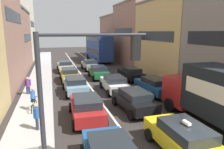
% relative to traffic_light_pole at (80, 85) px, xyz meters
% --- Properties ---
extents(sidewalk_left, '(2.60, 64.00, 0.14)m').
position_rel_traffic_light_pole_xyz_m(sidewalk_left, '(-2.25, 19.41, -3.75)').
color(sidewalk_left, '#ABABAB').
rests_on(sidewalk_left, ground).
extents(lane_stripe_left, '(0.16, 60.00, 0.01)m').
position_rel_traffic_light_pole_xyz_m(lane_stripe_left, '(2.75, 19.41, -3.81)').
color(lane_stripe_left, silver).
rests_on(lane_stripe_left, ground).
extents(lane_stripe_right, '(0.16, 60.00, 0.01)m').
position_rel_traffic_light_pole_xyz_m(lane_stripe_right, '(6.15, 19.41, -3.81)').
color(lane_stripe_right, silver).
rests_on(lane_stripe_right, ground).
extents(building_row_right, '(7.20, 43.90, 10.33)m').
position_rel_traffic_light_pole_xyz_m(building_row_right, '(14.35, 21.37, 0.96)').
color(building_row_right, '#936B5B').
rests_on(building_row_right, ground).
extents(traffic_light_pole, '(3.58, 0.38, 5.50)m').
position_rel_traffic_light_pole_xyz_m(traffic_light_pole, '(0.00, 0.00, 0.00)').
color(traffic_light_pole, '#2D2D33').
rests_on(traffic_light_pole, ground).
extents(removalist_box_truck, '(2.82, 7.75, 3.58)m').
position_rel_traffic_light_pole_xyz_m(removalist_box_truck, '(8.15, 2.49, -1.84)').
color(removalist_box_truck, '#A51E1E').
rests_on(removalist_box_truck, ground).
extents(taxi_centre_lane_front, '(2.08, 4.31, 1.66)m').
position_rel_traffic_light_pole_xyz_m(taxi_centre_lane_front, '(4.65, 0.74, -3.02)').
color(taxi_centre_lane_front, yellow).
rests_on(taxi_centre_lane_front, ground).
extents(sedan_centre_lane_second, '(2.28, 4.40, 1.49)m').
position_rel_traffic_light_pole_xyz_m(sedan_centre_lane_second, '(4.58, 6.35, -3.02)').
color(sedan_centre_lane_second, black).
rests_on(sedan_centre_lane_second, ground).
extents(wagon_left_lane_second, '(2.18, 4.36, 1.49)m').
position_rel_traffic_light_pole_xyz_m(wagon_left_lane_second, '(1.10, 5.82, -3.02)').
color(wagon_left_lane_second, '#A51E1E').
rests_on(wagon_left_lane_second, ground).
extents(hatchback_centre_lane_third, '(2.15, 4.35, 1.49)m').
position_rel_traffic_light_pole_xyz_m(hatchback_centre_lane_third, '(4.61, 11.23, -3.02)').
color(hatchback_centre_lane_third, silver).
rests_on(hatchback_centre_lane_third, ground).
extents(sedan_left_lane_third, '(2.14, 4.34, 1.49)m').
position_rel_traffic_light_pole_xyz_m(sedan_left_lane_third, '(1.07, 11.78, -3.02)').
color(sedan_left_lane_third, '#759EB7').
rests_on(sedan_left_lane_third, ground).
extents(coupe_centre_lane_fourth, '(2.08, 4.31, 1.49)m').
position_rel_traffic_light_pole_xyz_m(coupe_centre_lane_fourth, '(4.49, 17.17, -3.02)').
color(coupe_centre_lane_fourth, '#19592D').
rests_on(coupe_centre_lane_fourth, ground).
extents(sedan_left_lane_fourth, '(2.09, 4.31, 1.49)m').
position_rel_traffic_light_pole_xyz_m(sedan_left_lane_fourth, '(0.99, 16.70, -3.02)').
color(sedan_left_lane_fourth, '#B29319').
rests_on(sedan_left_lane_fourth, ground).
extents(sedan_centre_lane_fifth, '(2.19, 4.36, 1.49)m').
position_rel_traffic_light_pole_xyz_m(sedan_centre_lane_fifth, '(4.51, 22.92, -3.02)').
color(sedan_centre_lane_fifth, gray).
rests_on(sedan_centre_lane_fifth, ground).
extents(sedan_left_lane_fifth, '(2.15, 4.34, 1.49)m').
position_rel_traffic_light_pole_xyz_m(sedan_left_lane_fifth, '(0.90, 22.64, -3.02)').
color(sedan_left_lane_fifth, beige).
rests_on(sedan_left_lane_fifth, ground).
extents(sedan_right_lane_behind_truck, '(2.27, 4.40, 1.49)m').
position_rel_traffic_light_pole_xyz_m(sedan_right_lane_behind_truck, '(7.82, 9.50, -3.02)').
color(sedan_right_lane_behind_truck, '#194C8C').
rests_on(sedan_right_lane_behind_truck, ground).
extents(wagon_right_lane_far, '(2.10, 4.32, 1.49)m').
position_rel_traffic_light_pole_xyz_m(wagon_right_lane_far, '(7.84, 15.14, -3.02)').
color(wagon_right_lane_far, black).
rests_on(wagon_right_lane_far, ground).
extents(bus_mid_queue_primary, '(3.04, 10.57, 5.06)m').
position_rel_traffic_light_pole_xyz_m(bus_mid_queue_primary, '(7.66, 31.34, -0.99)').
color(bus_mid_queue_primary, navy).
rests_on(bus_mid_queue_primary, ground).
extents(cyclist_on_sidewalk, '(0.50, 1.72, 1.72)m').
position_rel_traffic_light_pole_xyz_m(cyclist_on_sidewalk, '(-2.23, 8.08, -2.97)').
color(cyclist_on_sidewalk, black).
rests_on(cyclist_on_sidewalk, ground).
extents(pedestrian_near_kerb, '(0.54, 0.34, 1.66)m').
position_rel_traffic_light_pole_xyz_m(pedestrian_near_kerb, '(-2.97, 12.24, -2.87)').
color(pedestrian_near_kerb, '#262D47').
rests_on(pedestrian_near_kerb, ground).
extents(pedestrian_mid_sidewalk, '(0.34, 0.54, 1.66)m').
position_rel_traffic_light_pole_xyz_m(pedestrian_mid_sidewalk, '(-1.83, 4.92, -2.87)').
color(pedestrian_mid_sidewalk, '#262D47').
rests_on(pedestrian_mid_sidewalk, ground).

